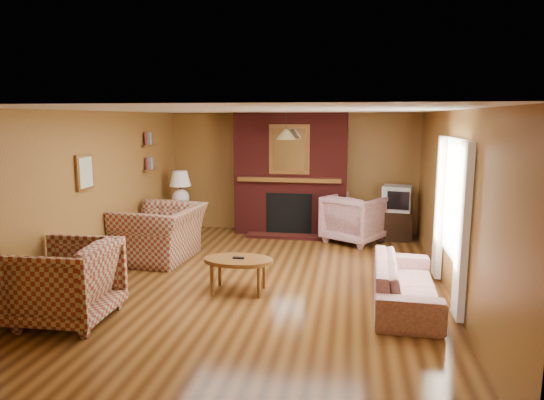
% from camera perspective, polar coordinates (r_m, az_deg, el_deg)
% --- Properties ---
extents(floor, '(6.50, 6.50, 0.00)m').
position_cam_1_polar(floor, '(6.98, -1.07, -9.59)').
color(floor, '#45260E').
rests_on(floor, ground).
extents(ceiling, '(6.50, 6.50, 0.00)m').
position_cam_1_polar(ceiling, '(6.59, -1.13, 10.52)').
color(ceiling, silver).
rests_on(ceiling, wall_back).
extents(wall_back, '(6.50, 0.00, 6.50)m').
position_cam_1_polar(wall_back, '(9.86, 2.41, 3.25)').
color(wall_back, olive).
rests_on(wall_back, floor).
extents(wall_front, '(6.50, 0.00, 6.50)m').
position_cam_1_polar(wall_front, '(3.62, -10.77, -8.22)').
color(wall_front, olive).
rests_on(wall_front, floor).
extents(wall_left, '(0.00, 6.50, 6.50)m').
position_cam_1_polar(wall_left, '(7.55, -20.09, 0.69)').
color(wall_left, olive).
rests_on(wall_left, floor).
extents(wall_right, '(0.00, 6.50, 6.50)m').
position_cam_1_polar(wall_right, '(6.69, 20.45, -0.42)').
color(wall_right, olive).
rests_on(wall_right, floor).
extents(fireplace, '(2.20, 0.82, 2.40)m').
position_cam_1_polar(fireplace, '(9.60, 2.21, 2.97)').
color(fireplace, '#48120F').
rests_on(fireplace, floor).
extents(window_right, '(0.10, 1.85, 2.00)m').
position_cam_1_polar(window_right, '(6.50, 20.32, -1.35)').
color(window_right, beige).
rests_on(window_right, wall_right).
extents(bookshelf, '(0.09, 0.55, 0.71)m').
position_cam_1_polar(bookshelf, '(9.16, -14.08, 5.40)').
color(bookshelf, brown).
rests_on(bookshelf, wall_left).
extents(botanical_print, '(0.05, 0.40, 0.50)m').
position_cam_1_polar(botanical_print, '(7.23, -21.19, 3.05)').
color(botanical_print, brown).
rests_on(botanical_print, wall_left).
extents(pendant_light, '(0.36, 0.36, 0.48)m').
position_cam_1_polar(pendant_light, '(8.86, 1.66, 7.72)').
color(pendant_light, black).
rests_on(pendant_light, ceiling).
extents(plaid_loveseat, '(1.27, 1.43, 0.88)m').
position_cam_1_polar(plaid_loveseat, '(8.12, -12.96, -3.83)').
color(plaid_loveseat, maroon).
rests_on(plaid_loveseat, floor).
extents(plaid_armchair, '(1.05, 1.03, 0.93)m').
position_cam_1_polar(plaid_armchair, '(6.02, -23.09, -8.89)').
color(plaid_armchair, maroon).
rests_on(plaid_armchair, floor).
extents(floral_sofa, '(0.82, 1.94, 0.56)m').
position_cam_1_polar(floral_sofa, '(6.33, 15.41, -9.33)').
color(floral_sofa, '#BEA993').
rests_on(floral_sofa, floor).
extents(floral_armchair, '(1.32, 1.33, 0.89)m').
position_cam_1_polar(floral_armchair, '(9.15, 9.69, -2.17)').
color(floral_armchair, '#BEA993').
rests_on(floral_armchair, floor).
extents(coffee_table, '(0.93, 0.58, 0.48)m').
position_cam_1_polar(coffee_table, '(6.49, -3.97, -7.36)').
color(coffee_table, brown).
rests_on(coffee_table, floor).
extents(side_table, '(0.48, 0.48, 0.59)m').
position_cam_1_polar(side_table, '(9.73, -10.61, -2.41)').
color(side_table, brown).
rests_on(side_table, floor).
extents(table_lamp, '(0.42, 0.42, 0.70)m').
position_cam_1_polar(table_lamp, '(9.61, -10.74, 1.57)').
color(table_lamp, silver).
rests_on(table_lamp, side_table).
extents(tv_stand, '(0.56, 0.51, 0.56)m').
position_cam_1_polar(tv_stand, '(9.53, 14.36, -2.88)').
color(tv_stand, black).
rests_on(tv_stand, floor).
extents(crt_tv, '(0.59, 0.59, 0.48)m').
position_cam_1_polar(crt_tv, '(9.43, 14.49, 0.19)').
color(crt_tv, '#AAACB2').
rests_on(crt_tv, tv_stand).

